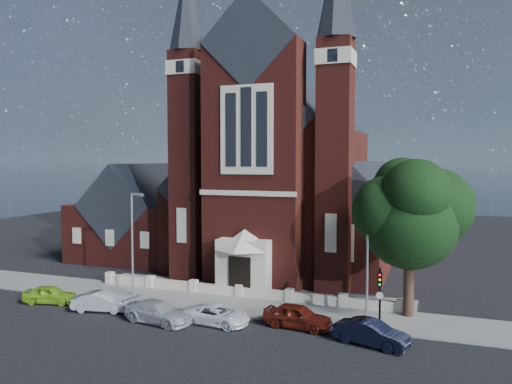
# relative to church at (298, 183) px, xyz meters

# --- Properties ---
(ground) EXTENTS (120.00, 120.00, 0.00)m
(ground) POSITION_rel_church_xyz_m (0.00, -7.94, -8.19)
(ground) COLOR black
(ground) RESTS_ON ground
(pavement_strip) EXTENTS (60.00, 5.00, 0.12)m
(pavement_strip) POSITION_rel_church_xyz_m (0.00, -18.44, -8.19)
(pavement_strip) COLOR slate
(pavement_strip) RESTS_ON ground
(forecourt_paving) EXTENTS (26.00, 3.00, 0.14)m
(forecourt_paving) POSITION_rel_church_xyz_m (0.00, -14.44, -8.19)
(forecourt_paving) COLOR slate
(forecourt_paving) RESTS_ON ground
(forecourt_wall) EXTENTS (24.00, 0.40, 0.90)m
(forecourt_wall) POSITION_rel_church_xyz_m (0.00, -16.44, -8.19)
(forecourt_wall) COLOR beige
(forecourt_wall) RESTS_ON ground
(church) EXTENTS (20.01, 34.90, 29.20)m
(church) POSITION_rel_church_xyz_m (0.00, 0.00, 0.00)
(church) COLOR #541B16
(church) RESTS_ON ground
(parish_hall) EXTENTS (12.00, 12.20, 10.24)m
(parish_hall) POSITION_rel_church_xyz_m (-16.00, -4.94, -4.17)
(parish_hall) COLOR #541B16
(parish_hall) RESTS_ON ground
(street_tree) EXTENTS (6.40, 6.60, 10.70)m
(street_tree) POSITION_rel_church_xyz_m (12.60, -17.23, -1.23)
(street_tree) COLOR black
(street_tree) RESTS_ON ground
(street_lamp_left) EXTENTS (1.16, 0.22, 8.09)m
(street_lamp_left) POSITION_rel_church_xyz_m (-7.91, -18.94, -3.59)
(street_lamp_left) COLOR gray
(street_lamp_left) RESTS_ON ground
(street_lamp_right) EXTENTS (1.16, 0.22, 8.09)m
(street_lamp_right) POSITION_rel_church_xyz_m (10.09, -18.94, -3.59)
(street_lamp_right) COLOR gray
(street_lamp_right) RESTS_ON ground
(traffic_signal) EXTENTS (0.28, 0.42, 4.00)m
(traffic_signal) POSITION_rel_church_xyz_m (11.00, -20.52, -5.60)
(traffic_signal) COLOR black
(traffic_signal) RESTS_ON ground
(car_lime_van) EXTENTS (4.15, 2.44, 1.32)m
(car_lime_van) POSITION_rel_church_xyz_m (-12.64, -22.76, -7.52)
(car_lime_van) COLOR #88BC25
(car_lime_van) RESTS_ON ground
(car_silver_a) EXTENTS (4.27, 2.34, 1.34)m
(car_silver_a) POSITION_rel_church_xyz_m (-7.81, -23.03, -7.52)
(car_silver_a) COLOR #9FA1A7
(car_silver_a) RESTS_ON ground
(car_silver_b) EXTENTS (5.04, 2.67, 1.39)m
(car_silver_b) POSITION_rel_church_xyz_m (-2.77, -23.79, -7.49)
(car_silver_b) COLOR #ACADB4
(car_silver_b) RESTS_ON ground
(car_white_suv) EXTENTS (4.65, 2.50, 1.24)m
(car_white_suv) POSITION_rel_church_xyz_m (0.96, -22.76, -7.57)
(car_white_suv) COLOR white
(car_white_suv) RESTS_ON ground
(car_dark_red) EXTENTS (4.58, 2.28, 1.50)m
(car_dark_red) POSITION_rel_church_xyz_m (6.05, -21.60, -7.43)
(car_dark_red) COLOR #54160E
(car_dark_red) RESTS_ON ground
(car_navy) EXTENTS (4.59, 2.66, 1.43)m
(car_navy) POSITION_rel_church_xyz_m (10.83, -23.03, -7.47)
(car_navy) COLOR black
(car_navy) RESTS_ON ground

